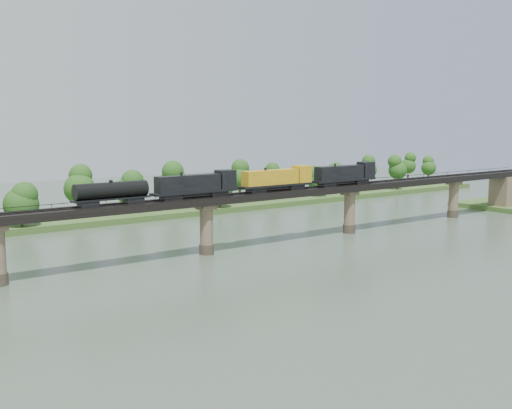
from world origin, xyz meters
TOP-DOWN VIEW (x-y plane):
  - ground at (0.00, 0.00)m, footprint 400.00×400.00m
  - far_bank at (0.00, 85.00)m, footprint 300.00×24.00m
  - bridge at (0.00, 30.00)m, footprint 236.00×30.00m
  - bridge_superstructure at (0.00, 30.00)m, footprint 220.00×4.90m
  - far_treeline at (-8.21, 80.52)m, footprint 289.06×17.54m
  - freight_train at (11.08, 30.00)m, footprint 74.43×2.90m

SIDE VIEW (x-z plane):
  - ground at x=0.00m, z-range 0.00..0.00m
  - far_bank at x=0.00m, z-range 0.00..1.60m
  - bridge at x=0.00m, z-range -0.29..11.21m
  - far_treeline at x=-8.21m, z-range 2.03..15.63m
  - bridge_superstructure at x=0.00m, z-range 11.42..12.17m
  - freight_train at x=11.08m, z-range 11.39..16.51m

